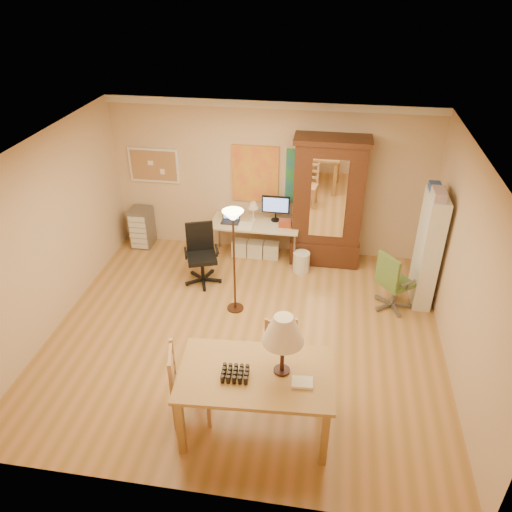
% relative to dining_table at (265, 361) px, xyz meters
% --- Properties ---
extents(floor, '(5.50, 5.50, 0.00)m').
position_rel_dining_table_xyz_m(floor, '(-0.50, 1.56, -0.99)').
color(floor, olive).
rests_on(floor, ground).
extents(crown_molding, '(5.50, 0.08, 0.12)m').
position_rel_dining_table_xyz_m(crown_molding, '(-0.50, 4.02, 1.65)').
color(crown_molding, white).
rests_on(crown_molding, floor).
extents(corkboard, '(0.90, 0.04, 0.62)m').
position_rel_dining_table_xyz_m(corkboard, '(-2.55, 4.03, 0.51)').
color(corkboard, '#A0734B').
rests_on(corkboard, floor).
extents(art_panel_left, '(0.80, 0.04, 1.00)m').
position_rel_dining_table_xyz_m(art_panel_left, '(-0.75, 4.03, 0.46)').
color(art_panel_left, gold).
rests_on(art_panel_left, floor).
extents(art_panel_right, '(0.75, 0.04, 0.95)m').
position_rel_dining_table_xyz_m(art_panel_right, '(0.15, 4.03, 0.46)').
color(art_panel_right, '#246092').
rests_on(art_panel_right, floor).
extents(dining_table, '(1.72, 1.10, 1.56)m').
position_rel_dining_table_xyz_m(dining_table, '(0.00, 0.00, 0.00)').
color(dining_table, '#905F2F').
rests_on(dining_table, floor).
extents(ladder_chair_back, '(0.48, 0.46, 0.91)m').
position_rel_dining_table_xyz_m(ladder_chair_back, '(0.05, 0.98, -0.56)').
color(ladder_chair_back, tan).
rests_on(ladder_chair_back, floor).
extents(ladder_chair_left, '(0.54, 0.56, 1.00)m').
position_rel_dining_table_xyz_m(ladder_chair_left, '(-0.89, 0.02, -0.52)').
color(ladder_chair_left, tan).
rests_on(ladder_chair_left, floor).
extents(torchiere_lamp, '(0.30, 0.30, 1.67)m').
position_rel_dining_table_xyz_m(torchiere_lamp, '(-0.76, 2.13, 0.35)').
color(torchiere_lamp, '#3F2619').
rests_on(torchiere_lamp, floor).
extents(computer_desk, '(1.53, 0.67, 1.15)m').
position_rel_dining_table_xyz_m(computer_desk, '(-0.67, 3.71, -0.57)').
color(computer_desk, '#C8BB92').
rests_on(computer_desk, floor).
extents(office_chair_black, '(0.62, 0.62, 1.00)m').
position_rel_dining_table_xyz_m(office_chair_black, '(-1.44, 2.81, -0.72)').
color(office_chair_black, black).
rests_on(office_chair_black, floor).
extents(office_chair_green, '(0.62, 0.62, 0.96)m').
position_rel_dining_table_xyz_m(office_chair_green, '(1.59, 2.54, -0.73)').
color(office_chair_green, slate).
rests_on(office_chair_green, floor).
extents(drawer_cart, '(0.36, 0.44, 0.73)m').
position_rel_dining_table_xyz_m(drawer_cart, '(-2.83, 3.81, -0.63)').
color(drawer_cart, slate).
rests_on(drawer_cart, floor).
extents(armoire, '(1.22, 0.58, 2.24)m').
position_rel_dining_table_xyz_m(armoire, '(0.52, 3.80, -0.02)').
color(armoire, '#341A0E').
rests_on(armoire, floor).
extents(bookshelf, '(0.27, 0.71, 1.78)m').
position_rel_dining_table_xyz_m(bookshelf, '(2.04, 2.85, -0.10)').
color(bookshelf, white).
rests_on(bookshelf, floor).
extents(wastebin, '(0.28, 0.28, 0.36)m').
position_rel_dining_table_xyz_m(wastebin, '(0.15, 3.36, -0.81)').
color(wastebin, silver).
rests_on(wastebin, floor).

